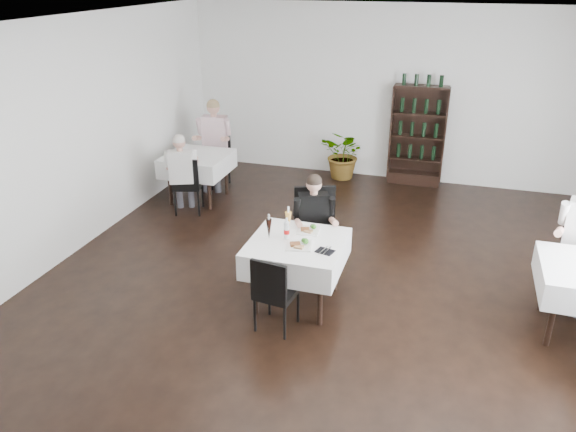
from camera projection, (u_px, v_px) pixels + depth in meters
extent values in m
plane|color=black|center=(322.00, 305.00, 6.38)|extent=(9.00, 9.00, 0.00)
plane|color=white|center=(330.00, 29.00, 5.16)|extent=(9.00, 9.00, 0.00)
plane|color=white|center=(387.00, 94.00, 9.70)|extent=(7.00, 0.00, 7.00)
plane|color=white|center=(41.00, 151.00, 6.71)|extent=(0.00, 9.00, 9.00)
cube|color=black|center=(413.00, 177.00, 9.95)|extent=(0.90, 0.28, 0.20)
cylinder|color=black|center=(255.00, 285.00, 6.10)|extent=(0.06, 0.06, 0.71)
cylinder|color=black|center=(276.00, 255.00, 6.73)|extent=(0.06, 0.06, 0.71)
cylinder|color=black|center=(320.00, 296.00, 5.90)|extent=(0.06, 0.06, 0.71)
cylinder|color=black|center=(335.00, 264.00, 6.54)|extent=(0.06, 0.06, 0.71)
cube|color=black|center=(297.00, 244.00, 6.17)|extent=(0.85, 0.85, 0.04)
cube|color=white|center=(297.00, 253.00, 6.21)|extent=(1.03, 1.03, 0.30)
cylinder|color=black|center=(170.00, 184.00, 8.94)|extent=(0.06, 0.06, 0.71)
cylinder|color=black|center=(189.00, 170.00, 9.53)|extent=(0.06, 0.06, 0.71)
cylinder|color=black|center=(209.00, 188.00, 8.76)|extent=(0.06, 0.06, 0.71)
cylinder|color=black|center=(226.00, 174.00, 9.35)|extent=(0.06, 0.06, 0.71)
cube|color=black|center=(197.00, 157.00, 8.99)|extent=(0.80, 0.80, 0.04)
cube|color=white|center=(197.00, 164.00, 9.04)|extent=(0.98, 0.98, 0.30)
cylinder|color=black|center=(552.00, 315.00, 5.57)|extent=(0.06, 0.06, 0.71)
cylinder|color=black|center=(545.00, 282.00, 6.16)|extent=(0.06, 0.06, 0.71)
imported|color=#2B581E|center=(345.00, 154.00, 10.03)|extent=(1.01, 0.95, 0.90)
cylinder|color=black|center=(300.00, 267.00, 6.67)|extent=(0.04, 0.04, 0.50)
cylinder|color=black|center=(297.00, 250.00, 7.07)|extent=(0.04, 0.04, 0.50)
cylinder|color=black|center=(337.00, 266.00, 6.70)|extent=(0.04, 0.04, 0.50)
cylinder|color=black|center=(331.00, 249.00, 7.10)|extent=(0.04, 0.04, 0.50)
cube|color=black|center=(317.00, 237.00, 6.77)|extent=(0.66, 0.66, 0.08)
cube|color=black|center=(315.00, 207.00, 6.86)|extent=(0.49, 0.24, 0.55)
cylinder|color=black|center=(298.00, 306.00, 6.01)|extent=(0.03, 0.03, 0.39)
cylinder|color=black|center=(285.00, 323.00, 5.72)|extent=(0.03, 0.03, 0.39)
cylinder|color=black|center=(269.00, 299.00, 6.14)|extent=(0.03, 0.03, 0.39)
cylinder|color=black|center=(255.00, 315.00, 5.85)|extent=(0.03, 0.03, 0.39)
cube|color=black|center=(277.00, 293.00, 5.84)|extent=(0.44, 0.44, 0.06)
cube|color=black|center=(269.00, 282.00, 5.60)|extent=(0.39, 0.09, 0.43)
cylinder|color=black|center=(195.00, 171.00, 9.83)|extent=(0.04, 0.04, 0.48)
cylinder|color=black|center=(212.00, 165.00, 10.13)|extent=(0.04, 0.04, 0.48)
cylinder|color=black|center=(212.00, 176.00, 9.58)|extent=(0.04, 0.04, 0.48)
cylinder|color=black|center=(229.00, 170.00, 9.88)|extent=(0.04, 0.04, 0.48)
cube|color=black|center=(211.00, 156.00, 9.74)|extent=(0.63, 0.63, 0.07)
cube|color=black|center=(220.00, 137.00, 9.78)|extent=(0.47, 0.23, 0.53)
cylinder|color=black|center=(202.00, 195.00, 8.90)|extent=(0.03, 0.03, 0.42)
cylinder|color=black|center=(199.00, 204.00, 8.57)|extent=(0.03, 0.03, 0.42)
cylinder|color=black|center=(180.00, 195.00, 8.91)|extent=(0.03, 0.03, 0.42)
cylinder|color=black|center=(175.00, 203.00, 8.58)|extent=(0.03, 0.03, 0.42)
cube|color=black|center=(188.00, 185.00, 8.65)|extent=(0.51, 0.51, 0.06)
cube|color=black|center=(184.00, 174.00, 8.37)|extent=(0.41, 0.16, 0.45)
cylinder|color=black|center=(573.00, 296.00, 6.08)|extent=(0.04, 0.04, 0.51)
cylinder|color=black|center=(557.00, 276.00, 6.48)|extent=(0.04, 0.04, 0.51)
cube|color=#43424A|center=(307.00, 241.00, 6.73)|extent=(0.26, 0.40, 0.13)
cylinder|color=#43424A|center=(309.00, 269.00, 6.70)|extent=(0.10, 0.10, 0.44)
cube|color=#43424A|center=(322.00, 241.00, 6.75)|extent=(0.26, 0.40, 0.13)
cylinder|color=#43424A|center=(324.00, 268.00, 6.72)|extent=(0.10, 0.10, 0.44)
cube|color=black|center=(313.00, 213.00, 6.77)|extent=(0.41, 0.32, 0.50)
cylinder|color=tan|center=(298.00, 223.00, 6.54)|extent=(0.18, 0.29, 0.14)
cylinder|color=tan|center=(334.00, 222.00, 6.58)|extent=(0.18, 0.29, 0.14)
sphere|color=tan|center=(314.00, 184.00, 6.60)|extent=(0.19, 0.19, 0.19)
sphere|color=black|center=(314.00, 182.00, 6.59)|extent=(0.19, 0.19, 0.19)
cube|color=#43424A|center=(207.00, 155.00, 9.54)|extent=(0.22, 0.46, 0.15)
cylinder|color=#43424A|center=(205.00, 177.00, 9.50)|extent=(0.11, 0.11, 0.51)
cube|color=#43424A|center=(219.00, 156.00, 9.52)|extent=(0.22, 0.46, 0.15)
cylinder|color=#43424A|center=(218.00, 178.00, 9.48)|extent=(0.11, 0.11, 0.51)
cube|color=#CBA7AD|center=(215.00, 133.00, 9.57)|extent=(0.45, 0.30, 0.57)
cylinder|color=tan|center=(197.00, 138.00, 9.35)|extent=(0.14, 0.33, 0.16)
cylinder|color=tan|center=(225.00, 139.00, 9.29)|extent=(0.14, 0.33, 0.16)
sphere|color=tan|center=(213.00, 108.00, 9.37)|extent=(0.22, 0.22, 0.22)
sphere|color=olive|center=(213.00, 106.00, 9.36)|extent=(0.22, 0.22, 0.22)
cube|color=#43424A|center=(189.00, 181.00, 8.65)|extent=(0.26, 0.39, 0.12)
cylinder|color=#43424A|center=(191.00, 194.00, 8.90)|extent=(0.10, 0.10, 0.44)
cube|color=#43424A|center=(177.00, 182.00, 8.63)|extent=(0.26, 0.39, 0.12)
cylinder|color=#43424A|center=(180.00, 195.00, 8.89)|extent=(0.10, 0.10, 0.44)
cube|color=silver|center=(181.00, 167.00, 8.36)|extent=(0.40, 0.32, 0.49)
cylinder|color=tan|center=(196.00, 162.00, 8.61)|extent=(0.17, 0.28, 0.14)
cylinder|color=tan|center=(169.00, 163.00, 8.57)|extent=(0.17, 0.28, 0.14)
sphere|color=tan|center=(179.00, 142.00, 8.23)|extent=(0.19, 0.19, 0.19)
sphere|color=beige|center=(179.00, 141.00, 8.22)|extent=(0.19, 0.19, 0.19)
cube|color=#43424A|center=(568.00, 258.00, 6.20)|extent=(0.24, 0.46, 0.14)
cylinder|color=#43424A|center=(560.00, 291.00, 6.19)|extent=(0.11, 0.11, 0.51)
cylinder|color=tan|center=(559.00, 232.00, 6.07)|extent=(0.16, 0.33, 0.16)
cube|color=white|center=(308.00, 230.00, 6.38)|extent=(0.27, 0.27, 0.02)
cube|color=#502A17|center=(305.00, 229.00, 6.36)|extent=(0.12, 0.10, 0.02)
sphere|color=#2E701E|center=(314.00, 227.00, 6.38)|extent=(0.06, 0.06, 0.06)
cube|color=olive|center=(308.00, 231.00, 6.31)|extent=(0.10, 0.08, 0.02)
cube|color=white|center=(299.00, 246.00, 6.03)|extent=(0.32, 0.32, 0.02)
cube|color=#502A17|center=(295.00, 244.00, 6.01)|extent=(0.13, 0.12, 0.03)
sphere|color=#2E701E|center=(306.00, 241.00, 6.03)|extent=(0.06, 0.06, 0.06)
cube|color=olive|center=(299.00, 247.00, 5.96)|extent=(0.10, 0.08, 0.02)
cone|color=black|center=(269.00, 229.00, 6.16)|extent=(0.07, 0.07, 0.24)
cylinder|color=silver|center=(269.00, 217.00, 6.10)|extent=(0.02, 0.02, 0.06)
cone|color=gold|center=(288.00, 223.00, 6.27)|extent=(0.08, 0.08, 0.26)
cylinder|color=silver|center=(288.00, 209.00, 6.20)|extent=(0.02, 0.02, 0.07)
cylinder|color=silver|center=(287.00, 230.00, 6.16)|extent=(0.06, 0.06, 0.20)
cylinder|color=#B90A0B|center=(287.00, 232.00, 6.17)|extent=(0.06, 0.06, 0.05)
cylinder|color=silver|center=(287.00, 220.00, 6.11)|extent=(0.02, 0.02, 0.05)
cube|color=black|center=(325.00, 251.00, 5.92)|extent=(0.21, 0.18, 0.01)
cylinder|color=silver|center=(323.00, 250.00, 5.92)|extent=(0.06, 0.20, 0.01)
cylinder|color=silver|center=(327.00, 251.00, 5.91)|extent=(0.05, 0.20, 0.01)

